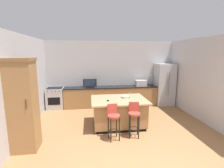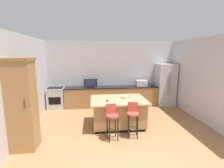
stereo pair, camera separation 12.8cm
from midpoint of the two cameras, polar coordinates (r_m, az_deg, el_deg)
The scene contains 16 objects.
wall_back at distance 7.90m, azimuth 0.32°, elevation 3.69°, with size 6.34×0.12×2.94m, color #BCBCC1.
wall_left at distance 5.80m, azimuth -26.92°, elevation 0.10°, with size 0.12×5.26×2.94m, color #BCBCC1.
wall_right at distance 6.69m, azimuth 29.25°, elevation 1.13°, with size 0.12×5.26×2.94m, color #BCBCC1.
counter_back at distance 7.71m, azimuth 0.27°, elevation -4.20°, with size 4.17×0.62×0.90m.
kitchen_island at distance 5.69m, azimuth 2.76°, elevation -9.43°, with size 1.80×1.36×0.91m.
refrigerator at distance 8.21m, azimuth 17.96°, elevation -0.20°, with size 0.81×0.78×1.91m.
range_oven at distance 7.81m, azimuth -17.93°, elevation -4.47°, with size 0.71×0.63×0.92m.
cabinet_tower at distance 4.67m, azimuth -27.58°, elevation -5.79°, with size 0.66×0.60×2.29m.
microwave at distance 7.87m, azimuth 10.35°, elevation 0.27°, with size 0.48×0.36×0.27m, color #B7BABF.
tv_monitor at distance 7.47m, azimuth -6.80°, elevation 0.14°, with size 0.58×0.16×0.37m.
sink_faucet_back at distance 7.71m, azimuth 1.51°, elevation 0.12°, with size 0.02×0.02×0.24m, color #B2B2B7.
sink_faucet_island at distance 5.60m, azimuth 6.55°, elevation -3.88°, with size 0.02×0.02×0.22m, color #B2B2B7.
bar_stool_left at distance 4.77m, azimuth 0.81°, elevation -11.67°, with size 0.34×0.36×1.00m.
bar_stool_right at distance 4.95m, azimuth 7.84°, elevation -10.88°, with size 0.34×0.36×1.00m.
fruit_bowl at distance 5.71m, azimuth 5.06°, elevation -4.36°, with size 0.28×0.28×0.07m, color beige.
cell_phone at distance 5.36m, azimuth -0.95°, elevation -5.62°, with size 0.07×0.15×0.01m, color black.
Camera 2 is at (-0.87, -2.93, 2.40)m, focal length 27.05 mm.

